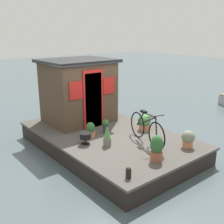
# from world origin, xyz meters

# --- Properties ---
(ground_plane) EXTENTS (60.00, 60.00, 0.00)m
(ground_plane) POSITION_xyz_m (0.00, 0.00, 0.00)
(ground_plane) COLOR #4C5B60
(houseboat_deck) EXTENTS (5.29, 3.22, 0.52)m
(houseboat_deck) POSITION_xyz_m (0.00, 0.00, 0.26)
(houseboat_deck) COLOR #4C4742
(houseboat_deck) RESTS_ON ground_plane
(houseboat_cabin) EXTENTS (1.84, 2.21, 2.04)m
(houseboat_cabin) POSITION_xyz_m (1.53, 0.00, 1.55)
(houseboat_cabin) COLOR #4C3828
(houseboat_cabin) RESTS_ON houseboat_deck
(bicycle) EXTENTS (1.66, 0.58, 0.88)m
(bicycle) POSITION_xyz_m (-1.22, -0.35, 0.92)
(bicycle) COLOR black
(bicycle) RESTS_ON houseboat_deck
(potted_plant_thyme) EXTENTS (0.26, 0.26, 0.44)m
(potted_plant_thyme) POSITION_xyz_m (0.08, 0.55, 0.72)
(potted_plant_thyme) COLOR #C6754C
(potted_plant_thyme) RESTS_ON houseboat_deck
(potted_plant_rosemary) EXTENTS (0.39, 0.39, 0.49)m
(potted_plant_rosemary) POSITION_xyz_m (-0.45, -1.06, 0.77)
(potted_plant_rosemary) COLOR #C6754C
(potted_plant_rosemary) RESTS_ON houseboat_deck
(potted_plant_basil) EXTENTS (0.34, 0.34, 0.45)m
(potted_plant_basil) POSITION_xyz_m (-2.09, -0.98, 0.75)
(potted_plant_basil) COLOR #C6754C
(potted_plant_basil) RESTS_ON houseboat_deck
(potted_plant_geranium) EXTENTS (0.20, 0.20, 0.41)m
(potted_plant_geranium) POSITION_xyz_m (0.08, 0.01, 0.74)
(potted_plant_geranium) COLOR #38383D
(potted_plant_geranium) RESTS_ON houseboat_deck
(potted_plant_lavender) EXTENTS (0.21, 0.21, 0.57)m
(potted_plant_lavender) POSITION_xyz_m (-0.72, 0.58, 0.78)
(potted_plant_lavender) COLOR slate
(potted_plant_lavender) RESTS_ON houseboat_deck
(potted_plant_ivy) EXTENTS (0.31, 0.31, 0.62)m
(potted_plant_ivy) POSITION_xyz_m (-2.10, 0.22, 0.83)
(potted_plant_ivy) COLOR #935138
(potted_plant_ivy) RESTS_ON houseboat_deck
(charcoal_grill) EXTENTS (0.30, 0.30, 0.31)m
(charcoal_grill) POSITION_xyz_m (-0.25, 0.95, 0.73)
(charcoal_grill) COLOR black
(charcoal_grill) RESTS_ON houseboat_deck
(mooring_bollard) EXTENTS (0.12, 0.12, 0.24)m
(mooring_bollard) POSITION_xyz_m (-2.29, 1.26, 0.64)
(mooring_bollard) COLOR black
(mooring_bollard) RESTS_ON houseboat_deck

